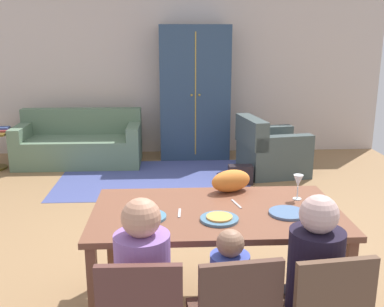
{
  "coord_description": "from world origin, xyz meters",
  "views": [
    {
      "loc": [
        -0.14,
        -4.04,
        1.91
      ],
      "look_at": [
        0.07,
        0.01,
        0.85
      ],
      "focal_mm": 41.69,
      "sensor_mm": 36.0,
      "label": 1
    }
  ],
  "objects": [
    {
      "name": "pizza_near_man",
      "position": [
        -0.29,
        -1.31,
        0.78
      ],
      "size": [
        0.17,
        0.17,
        0.01
      ],
      "primitive_type": "cylinder",
      "color": "gold",
      "rests_on": "plate_near_man"
    },
    {
      "name": "dining_table",
      "position": [
        0.18,
        -1.19,
        0.69
      ],
      "size": [
        1.7,
        0.95,
        0.76
      ],
      "color": "brown",
      "rests_on": "ground_plane"
    },
    {
      "name": "back_wall",
      "position": [
        0.0,
        3.49,
        1.35
      ],
      "size": [
        6.88,
        0.1,
        2.7
      ],
      "primitive_type": "cube",
      "color": "beige",
      "rests_on": "ground_plane"
    },
    {
      "name": "couch",
      "position": [
        -1.53,
        2.77,
        0.3
      ],
      "size": [
        1.88,
        0.86,
        0.82
      ],
      "color": "#5C775C",
      "rests_on": "ground_plane"
    },
    {
      "name": "wine_glass",
      "position": [
        0.79,
        -1.01,
        0.89
      ],
      "size": [
        0.07,
        0.07,
        0.19
      ],
      "color": "silver",
      "rests_on": "dining_table"
    },
    {
      "name": "plate_near_man",
      "position": [
        -0.29,
        -1.31,
        0.77
      ],
      "size": [
        0.25,
        0.25,
        0.02
      ],
      "primitive_type": "cylinder",
      "color": "teal",
      "rests_on": "dining_table"
    },
    {
      "name": "book_upper",
      "position": [
        -2.61,
        2.52,
        0.62
      ],
      "size": [
        0.22,
        0.16,
        0.03
      ],
      "primitive_type": "cube",
      "color": "navy",
      "rests_on": "book_lower"
    },
    {
      "name": "ground_plane",
      "position": [
        0.0,
        0.42,
        -0.01
      ],
      "size": [
        6.88,
        6.04,
        0.02
      ],
      "primitive_type": "cube",
      "color": "#916D47"
    },
    {
      "name": "area_rug",
      "position": [
        -0.37,
        1.91,
        0.0
      ],
      "size": [
        2.6,
        1.8,
        0.01
      ],
      "primitive_type": "cube",
      "color": "#434C89",
      "rests_on": "ground_plane"
    },
    {
      "name": "person_man",
      "position": [
        -0.29,
        -1.85,
        0.51
      ],
      "size": [
        0.3,
        0.4,
        1.11
      ],
      "color": "#2E3F40",
      "rests_on": "ground_plane"
    },
    {
      "name": "book_lower",
      "position": [
        -2.56,
        2.46,
        0.59
      ],
      "size": [
        0.22,
        0.16,
        0.03
      ],
      "primitive_type": "cube",
      "color": "#9A3735",
      "rests_on": "side_table"
    },
    {
      "name": "handbag",
      "position": [
        0.8,
        1.61,
        0.13
      ],
      "size": [
        0.32,
        0.16,
        0.26
      ],
      "primitive_type": "cube",
      "color": "black",
      "rests_on": "ground_plane"
    },
    {
      "name": "plate_near_woman",
      "position": [
        0.65,
        -1.29,
        0.77
      ],
      "size": [
        0.25,
        0.25,
        0.02
      ],
      "primitive_type": "cylinder",
      "color": "#506F9B",
      "rests_on": "dining_table"
    },
    {
      "name": "plate_near_child",
      "position": [
        0.18,
        -1.37,
        0.77
      ],
      "size": [
        0.25,
        0.25,
        0.02
      ],
      "primitive_type": "cylinder",
      "color": "teal",
      "rests_on": "dining_table"
    },
    {
      "name": "knife",
      "position": [
        0.33,
        -1.09,
        0.76
      ],
      "size": [
        0.05,
        0.17,
        0.01
      ],
      "primitive_type": "cube",
      "rotation": [
        0.0,
        0.0,
        0.24
      ],
      "color": "silver",
      "rests_on": "dining_table"
    },
    {
      "name": "fork",
      "position": [
        -0.08,
        -1.24,
        0.76
      ],
      "size": [
        0.02,
        0.15,
        0.01
      ],
      "primitive_type": "cube",
      "rotation": [
        0.0,
        0.0,
        -0.06
      ],
      "color": "silver",
      "rests_on": "dining_table"
    },
    {
      "name": "person_woman",
      "position": [
        0.64,
        -1.85,
        0.51
      ],
      "size": [
        0.31,
        0.41,
        1.11
      ],
      "color": "#3F424F",
      "rests_on": "ground_plane"
    },
    {
      "name": "armoire",
      "position": [
        0.27,
        3.1,
        1.05
      ],
      "size": [
        1.1,
        0.59,
        2.1
      ],
      "color": "navy",
      "rests_on": "ground_plane"
    },
    {
      "name": "pizza_near_child",
      "position": [
        0.18,
        -1.37,
        0.78
      ],
      "size": [
        0.17,
        0.17,
        0.01
      ],
      "primitive_type": "cylinder",
      "color": "#E49747",
      "rests_on": "plate_near_child"
    },
    {
      "name": "armchair",
      "position": [
        1.3,
        2.1,
        0.32
      ],
      "size": [
        0.99,
        0.98,
        0.82
      ],
      "color": "#414D4D",
      "rests_on": "ground_plane"
    },
    {
      "name": "cat",
      "position": [
        0.33,
        -0.81,
        0.84
      ],
      "size": [
        0.36,
        0.26,
        0.17
      ],
      "primitive_type": "ellipsoid",
      "rotation": [
        0.0,
        0.0,
        0.36
      ],
      "color": "orange",
      "rests_on": "dining_table"
    }
  ]
}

